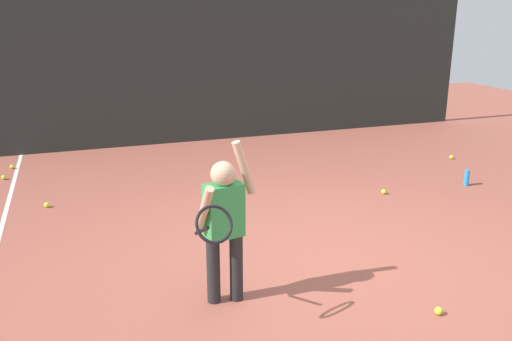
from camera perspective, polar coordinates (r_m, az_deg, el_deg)
ground_plane at (r=5.29m, az=7.12°, el=-9.51°), size 20.00×20.00×0.00m
back_fence_windscreen at (r=9.66m, az=-6.37°, el=13.69°), size 10.72×0.08×3.62m
fence_post_1 at (r=9.71m, az=-6.46°, el=14.15°), size 0.09×0.09×3.77m
fence_post_2 at (r=12.00m, az=19.39°, el=13.85°), size 0.09×0.09×3.77m
tennis_player at (r=4.30m, az=-3.44°, el=-5.26°), size 0.64×0.66×1.35m
water_bottle at (r=7.89m, az=21.37°, el=-0.72°), size 0.07×0.07×0.22m
tennis_ball_0 at (r=8.41m, az=-25.10°, el=-0.67°), size 0.07×0.07×0.07m
tennis_ball_1 at (r=7.05m, az=-21.23°, el=-3.42°), size 0.07×0.07×0.07m
tennis_ball_3 at (r=7.22m, az=13.35°, el=-2.20°), size 0.07×0.07×0.07m
tennis_ball_4 at (r=8.91m, az=-24.38°, el=0.36°), size 0.07×0.07×0.07m
tennis_ball_5 at (r=4.66m, az=18.74°, el=-13.87°), size 0.07×0.07×0.07m
tennis_ball_7 at (r=9.19m, az=19.96°, el=1.34°), size 0.07×0.07×0.07m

